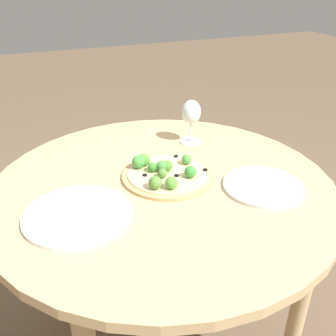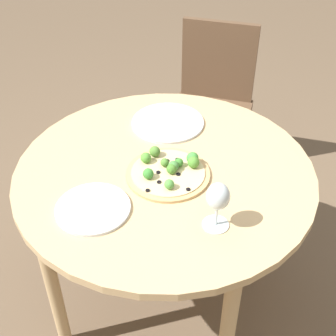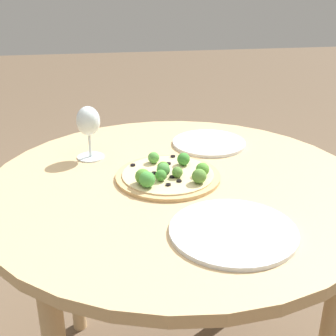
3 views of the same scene
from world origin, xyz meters
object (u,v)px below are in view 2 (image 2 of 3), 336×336
(wine_glass, at_px, (218,198))
(plate_near, at_px, (93,208))
(chair, at_px, (212,103))
(plate_far, at_px, (168,122))
(pizza, at_px, (169,170))

(wine_glass, height_order, plate_near, wine_glass)
(chair, height_order, wine_glass, wine_glass)
(plate_near, distance_m, plate_far, 0.53)
(plate_near, height_order, plate_far, same)
(chair, relative_size, wine_glass, 5.52)
(wine_glass, bearing_deg, plate_near, -171.79)
(chair, bearing_deg, wine_glass, -78.98)
(plate_far, bearing_deg, wine_glass, -57.12)
(pizza, bearing_deg, wine_glass, -41.67)
(chair, distance_m, wine_glass, 1.19)
(chair, xyz_separation_m, plate_far, (-0.03, -0.63, 0.27))
(wine_glass, relative_size, plate_near, 0.68)
(plate_near, bearing_deg, chair, 84.95)
(chair, bearing_deg, pizza, -88.72)
(wine_glass, height_order, plate_far, wine_glass)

